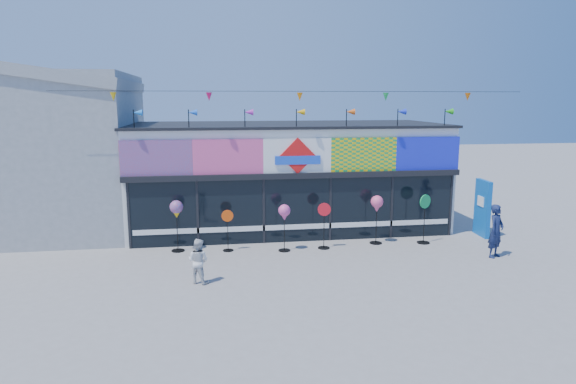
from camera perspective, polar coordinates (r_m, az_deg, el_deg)
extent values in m
plane|color=gray|center=(15.34, 3.20, -8.93)|extent=(80.00, 80.00, 0.00)
cube|color=white|center=(20.62, -0.17, 1.79)|extent=(12.00, 5.00, 4.00)
cube|color=black|center=(18.28, 1.02, -2.02)|extent=(11.60, 0.12, 2.30)
cube|color=black|center=(18.02, 1.05, 1.84)|extent=(12.00, 0.30, 0.20)
cube|color=white|center=(18.39, 1.03, -3.86)|extent=(11.40, 0.10, 0.18)
cube|color=black|center=(20.42, -0.18, 7.49)|extent=(12.20, 5.20, 0.10)
cube|color=black|center=(18.23, -17.27, -2.52)|extent=(0.08, 0.14, 2.30)
cube|color=black|center=(18.03, -10.02, -2.35)|extent=(0.08, 0.14, 2.30)
cube|color=black|center=(18.11, -2.72, -2.14)|extent=(0.08, 0.14, 2.30)
cube|color=black|center=(18.51, 4.69, -1.90)|extent=(0.08, 0.14, 2.30)
cube|color=black|center=(19.17, 11.40, -1.65)|extent=(0.08, 0.14, 2.30)
cube|color=black|center=(20.07, 17.58, -1.39)|extent=(0.08, 0.14, 2.30)
cube|color=red|center=(17.78, -14.41, 3.68)|extent=(2.40, 0.08, 1.20)
cube|color=#EB4E8B|center=(17.70, -6.65, 3.91)|extent=(2.40, 0.08, 1.20)
cube|color=white|center=(17.95, 1.05, 4.06)|extent=(2.40, 0.08, 1.20)
cube|color=yellow|center=(18.51, 8.41, 4.14)|extent=(2.40, 0.08, 1.20)
cube|color=#1925D8|center=(19.35, 15.24, 4.16)|extent=(2.40, 0.08, 1.20)
cube|color=red|center=(17.89, 1.08, 4.04)|extent=(1.27, 0.06, 1.27)
cube|color=blue|center=(17.89, 1.09, 3.56)|extent=(1.60, 0.05, 0.30)
cube|color=red|center=(18.12, -11.95, -2.58)|extent=(0.78, 0.03, 0.78)
cube|color=#1823D3|center=(18.06, -8.23, -2.19)|extent=(0.92, 0.03, 0.92)
cube|color=red|center=(18.03, -4.53, -0.89)|extent=(0.78, 0.03, 0.78)
cube|color=#19A45E|center=(18.28, -0.82, -2.65)|extent=(0.92, 0.03, 0.92)
cube|color=#FC5495|center=(18.41, 2.80, -1.73)|extent=(0.78, 0.03, 0.78)
cube|color=purple|center=(18.64, 6.35, -1.01)|extent=(0.92, 0.03, 0.92)
cube|color=#1830CE|center=(19.08, 9.73, -2.38)|extent=(0.78, 0.03, 0.78)
cube|color=#FFA70D|center=(19.40, 13.07, -1.05)|extent=(0.92, 0.03, 0.92)
cylinder|color=black|center=(18.00, -16.76, 7.64)|extent=(0.03, 0.03, 0.70)
cone|color=#1B7BE6|center=(17.97, -16.35, 8.46)|extent=(0.30, 0.22, 0.22)
cylinder|color=black|center=(17.84, -10.97, 7.87)|extent=(0.03, 0.03, 0.70)
cone|color=blue|center=(17.83, -10.55, 8.69)|extent=(0.30, 0.22, 0.22)
cylinder|color=black|center=(17.87, -4.82, 8.02)|extent=(0.03, 0.03, 0.70)
cone|color=#B126AF|center=(17.87, -4.38, 8.83)|extent=(0.30, 0.22, 0.22)
cylinder|color=black|center=(18.08, 0.94, 8.08)|extent=(0.03, 0.03, 0.70)
cone|color=#E4A50C|center=(18.10, 1.38, 8.87)|extent=(0.30, 0.22, 0.22)
cylinder|color=black|center=(18.47, 6.51, 8.06)|extent=(0.03, 0.03, 0.70)
cone|color=#DF5814|center=(18.50, 6.95, 8.83)|extent=(0.30, 0.22, 0.22)
cylinder|color=black|center=(19.06, 12.08, 7.97)|extent=(0.03, 0.03, 0.70)
cone|color=#172DCA|center=(19.10, 12.51, 8.71)|extent=(0.30, 0.22, 0.22)
cylinder|color=black|center=(19.76, 17.02, 7.83)|extent=(0.03, 0.03, 0.70)
cone|color=#1FA118|center=(19.82, 17.42, 8.54)|extent=(0.30, 0.22, 0.22)
cylinder|color=black|center=(17.43, 1.31, 11.12)|extent=(16.00, 0.01, 0.01)
cone|color=yellow|center=(17.42, -18.84, 9.99)|extent=(0.20, 0.20, 0.28)
cone|color=#DC1453|center=(17.17, -8.77, 10.42)|extent=(0.20, 0.20, 0.28)
cone|color=orange|center=(17.43, 1.31, 10.53)|extent=(0.20, 0.20, 0.28)
cone|color=green|center=(18.19, 10.81, 10.34)|extent=(0.20, 0.20, 0.28)
cone|color=#DA630B|center=(19.39, 19.33, 9.94)|extent=(0.20, 0.20, 0.28)
cube|color=#9DA0A2|center=(22.38, -26.89, 3.93)|extent=(8.00, 7.00, 6.00)
cube|color=#9DA0A2|center=(22.31, -27.55, 11.86)|extent=(8.18, 7.20, 1.54)
cube|color=#0B55A9|center=(20.39, 20.80, -1.69)|extent=(0.22, 1.06, 2.10)
cube|color=white|center=(20.30, 20.64, -0.97)|extent=(0.07, 0.47, 0.37)
cylinder|color=black|center=(17.78, -12.12, -6.38)|extent=(0.44, 0.44, 0.03)
cylinder|color=black|center=(17.58, -12.21, -4.09)|extent=(0.03, 0.03, 1.43)
sphere|color=yellow|center=(17.41, -12.30, -1.63)|extent=(0.44, 0.44, 0.44)
cone|color=yellow|center=(17.47, -12.27, -2.52)|extent=(0.22, 0.22, 0.20)
cylinder|color=black|center=(17.54, -6.67, -6.46)|extent=(0.36, 0.36, 0.03)
cylinder|color=black|center=(17.37, -6.71, -4.58)|extent=(0.02, 0.02, 1.16)
cylinder|color=#E9480C|center=(17.23, -6.75, -2.65)|extent=(0.39, 0.04, 0.39)
cylinder|color=black|center=(17.42, -0.41, -6.50)|extent=(0.40, 0.40, 0.03)
cylinder|color=black|center=(17.23, -0.41, -4.36)|extent=(0.02, 0.02, 1.31)
sphere|color=#D54792|center=(17.07, -0.41, -2.06)|extent=(0.40, 0.40, 0.40)
cone|color=#D54792|center=(17.13, -0.41, -2.89)|extent=(0.20, 0.20, 0.18)
cylinder|color=black|center=(17.74, 4.00, -6.21)|extent=(0.40, 0.40, 0.03)
cylinder|color=black|center=(17.57, 4.02, -4.10)|extent=(0.02, 0.02, 1.31)
cylinder|color=red|center=(17.41, 4.05, -1.94)|extent=(0.45, 0.11, 0.44)
cylinder|color=black|center=(18.55, 9.72, -5.60)|extent=(0.44, 0.44, 0.03)
cylinder|color=black|center=(18.36, 9.79, -3.41)|extent=(0.03, 0.03, 1.42)
sphere|color=#E84D81|center=(18.20, 9.86, -1.07)|extent=(0.44, 0.44, 0.44)
cone|color=#E84D81|center=(18.25, 9.83, -1.91)|extent=(0.22, 0.22, 0.20)
cylinder|color=black|center=(18.95, 14.79, -5.45)|extent=(0.45, 0.45, 0.03)
cylinder|color=black|center=(18.76, 14.90, -3.26)|extent=(0.03, 0.03, 1.45)
cylinder|color=#179848|center=(18.61, 15.00, -1.02)|extent=(0.47, 0.24, 0.49)
imported|color=#151F44|center=(17.83, 22.12, -4.04)|extent=(0.75, 0.70, 1.73)
imported|color=silver|center=(14.53, -9.95, -7.56)|extent=(0.71, 0.61, 1.26)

